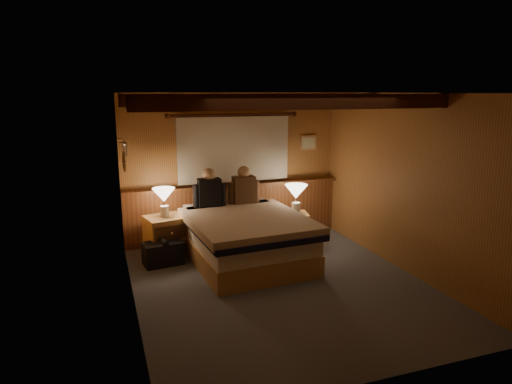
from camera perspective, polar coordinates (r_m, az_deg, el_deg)
name	(u,v)px	position (r m, az deg, el deg)	size (l,w,h in m)	color
floor	(280,285)	(5.95, 3.07, -11.52)	(4.20, 4.20, 0.00)	#4A4D58
ceiling	(283,93)	(5.44, 3.37, 12.26)	(4.20, 4.20, 0.00)	tan
wall_back	(233,167)	(7.52, -2.90, 3.14)	(3.60, 3.60, 0.00)	#B0783F
wall_left	(129,205)	(5.17, -15.55, -1.61)	(4.20, 4.20, 0.00)	#B0783F
wall_right	(405,184)	(6.46, 18.14, 0.99)	(4.20, 4.20, 0.00)	#B0783F
wall_front	(382,248)	(3.79, 15.48, -6.75)	(3.60, 3.60, 0.00)	#B0783F
wainscot	(234,210)	(7.61, -2.71, -2.26)	(3.60, 0.23, 0.94)	brown
curtain_window	(234,148)	(7.41, -2.77, 5.51)	(2.18, 0.09, 1.11)	#3F1D0F
ceiling_beams	(278,101)	(5.58, 2.76, 11.35)	(3.60, 1.65, 0.16)	#3F1D0F
coat_rail	(125,146)	(6.65, -16.06, 5.51)	(0.05, 0.55, 0.24)	silver
framed_print	(308,143)	(7.93, 6.57, 6.11)	(0.30, 0.04, 0.25)	tan
bed	(245,238)	(6.59, -1.33, -5.74)	(1.69, 2.12, 0.69)	#B3884C
nightstand_left	(166,236)	(6.96, -11.22, -5.46)	(0.64, 0.60, 0.61)	#B3884C
nightstand_right	(293,228)	(7.42, 4.69, -4.55)	(0.53, 0.50, 0.50)	#B3884C
lamp_left	(164,197)	(6.80, -11.44, -0.59)	(0.33, 0.33, 0.43)	silver
lamp_right	(296,193)	(7.28, 5.03, -0.17)	(0.36, 0.36, 0.47)	silver
person_left	(209,191)	(7.01, -5.85, 0.17)	(0.51, 0.21, 0.62)	black
person_right	(244,188)	(7.18, -1.52, 0.52)	(0.51, 0.20, 0.62)	#4E341F
duffel_bag	(163,253)	(6.68, -11.54, -7.45)	(0.58, 0.40, 0.39)	black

